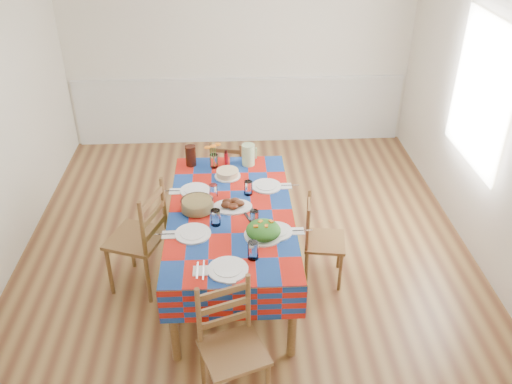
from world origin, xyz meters
TOP-DOWN VIEW (x-y plane):
  - room at (0.00, 0.00)m, footprint 4.58×5.08m
  - wainscot at (0.00, 2.48)m, footprint 4.41×0.06m
  - window_right at (2.23, 0.30)m, footprint 0.00×1.40m
  - dining_table at (-0.14, -0.49)m, footprint 1.08×2.00m
  - setting_near_head at (-0.11, -1.24)m, footprint 0.49×0.33m
  - setting_left_near at (-0.39, -0.78)m, footprint 0.54×0.32m
  - setting_left_far at (-0.41, -0.19)m, footprint 0.50×0.30m
  - setting_right_near at (0.16, -0.78)m, footprint 0.51×0.29m
  - setting_right_far at (0.13, -0.15)m, footprint 0.52×0.30m
  - meat_platter at (-0.13, -0.44)m, footprint 0.35×0.25m
  - salad_platter at (0.11, -0.87)m, footprint 0.31×0.31m
  - pasta_bowl at (-0.43, -0.47)m, footprint 0.28×0.28m
  - cake at (-0.17, 0.11)m, footprint 0.25×0.25m
  - serving_utensils at (0.02, -0.59)m, footprint 0.16×0.35m
  - flower_vase at (-0.30, 0.30)m, footprint 0.16×0.14m
  - hot_sauce at (-0.18, 0.35)m, footprint 0.04×0.04m
  - green_pitcher at (0.04, 0.34)m, footprint 0.13×0.13m
  - tea_pitcher at (-0.53, 0.36)m, footprint 0.10×0.10m
  - name_card at (-0.15, -1.44)m, footprint 0.07×0.02m
  - chair_near at (-0.16, -1.75)m, footprint 0.54×0.52m
  - chair_far at (-0.15, 0.78)m, footprint 0.45×0.44m
  - chair_left at (-0.94, -0.51)m, footprint 0.58×0.59m
  - chair_right at (0.66, -0.48)m, footprint 0.41×0.43m

SIDE VIEW (x-z plane):
  - chair_right at x=0.66m, z-range -0.01..0.85m
  - chair_far at x=-0.15m, z-range -0.01..0.85m
  - chair_near at x=-0.16m, z-range -0.01..0.95m
  - wainscot at x=0.00m, z-range 0.03..0.95m
  - chair_left at x=-0.94m, z-range -0.01..1.05m
  - dining_table at x=-0.14m, z-range 0.30..1.08m
  - serving_utensils at x=0.02m, z-range 0.78..0.79m
  - name_card at x=-0.15m, z-range 0.78..0.80m
  - meat_platter at x=-0.13m, z-range 0.77..0.84m
  - setting_right_near at x=0.16m, z-range 0.74..0.87m
  - setting_right_far at x=0.13m, z-range 0.74..0.88m
  - setting_left_far at x=-0.41m, z-range 0.74..0.88m
  - setting_left_near at x=-0.39m, z-range 0.74..0.88m
  - setting_near_head at x=-0.11m, z-range 0.74..0.89m
  - cake at x=-0.17m, z-range 0.78..0.85m
  - salad_platter at x=0.11m, z-range 0.76..0.90m
  - pasta_bowl at x=-0.43m, z-range 0.78..0.88m
  - hot_sauce at x=-0.18m, z-range 0.78..0.94m
  - tea_pitcher at x=-0.53m, z-range 0.78..0.99m
  - flower_vase at x=-0.30m, z-range 0.76..1.02m
  - green_pitcher at x=0.04m, z-range 0.78..1.00m
  - room at x=0.00m, z-range -0.04..2.74m
  - window_right at x=2.23m, z-range 0.80..2.20m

